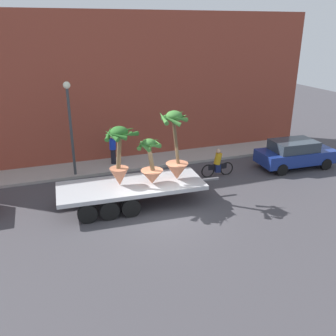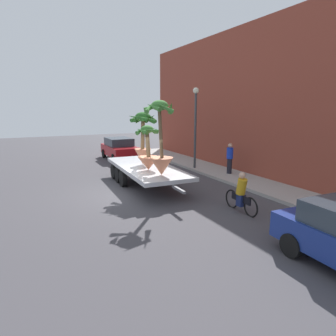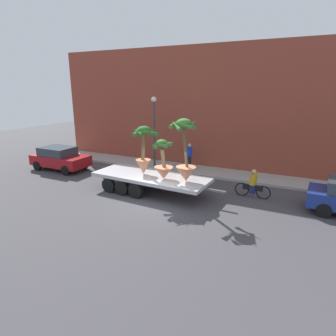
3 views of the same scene
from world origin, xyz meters
The scene contains 11 objects.
ground_plane centered at (0.00, 0.00, 0.00)m, with size 60.00×60.00×0.00m, color #423F44.
sidewalk centered at (0.00, 6.10, 0.07)m, with size 24.00×2.20×0.15m, color #A39E99.
building_facade centered at (0.00, 7.80, 4.15)m, with size 24.00×1.20×8.29m, color brown.
flatbed_trailer centered at (-1.24, 1.22, 0.77)m, with size 7.44×2.71×0.98m.
potted_palm_rear centered at (-0.12, 0.97, 1.78)m, with size 1.16×1.13×2.05m.
potted_palm_middle centered at (-1.43, 1.25, 2.36)m, with size 1.50×1.60×2.63m.
potted_palm_front centered at (1.05, 1.06, 2.26)m, with size 1.35×1.42×3.15m.
cyclist centered at (4.13, 2.90, 0.67)m, with size 1.84×0.35×1.54m.
trailing_car centered at (-8.94, 2.38, 0.83)m, with size 4.05×1.98×1.58m.
pedestrian_near_gate centered at (-0.77, 6.22, 1.04)m, with size 0.36×0.36×1.71m.
street_lamp centered at (-3.01, 5.30, 3.23)m, with size 0.36×0.36×4.83m.
Camera 3 is at (6.30, -11.60, 5.54)m, focal length 30.43 mm.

